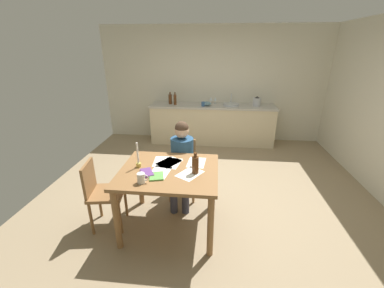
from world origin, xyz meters
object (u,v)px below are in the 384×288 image
Objects in this scene: chair_side_empty at (101,191)px; wine_bottle_on_table at (195,165)px; bottle_vinegar at (175,99)px; wine_glass_near_sink at (215,99)px; mixing_bowl at (206,103)px; book_cookery at (156,176)px; wine_glass_by_kettle at (211,99)px; dining_table at (169,179)px; coffee_mug at (141,178)px; sink_unit at (231,104)px; person_seated at (182,158)px; bottle_oil at (170,99)px; chair_at_table at (183,166)px; teacup_on_counter at (203,104)px; stovetop_kettle at (257,102)px; candlestick at (138,160)px; book_magazine at (147,173)px.

chair_side_empty is 1.22m from wine_bottle_on_table.
bottle_vinegar reaches higher than wine_glass_near_sink.
bottle_vinegar is 1.34× the size of mixing_bowl.
wine_glass_by_kettle reaches higher than book_cookery.
wine_bottle_on_table is (0.31, -0.05, 0.23)m from dining_table.
coffee_mug is at bearing -86.69° from bottle_vinegar.
sink_unit is 0.40m from wine_glass_near_sink.
bottle_oil is (-0.61, 2.43, 0.34)m from person_seated.
mixing_bowl reaches higher than coffee_mug.
bottle_oil is at bearing 173.94° from mixing_bowl.
dining_table is at bearing -97.03° from wine_glass_by_kettle.
mixing_bowl is at bearing -130.98° from wine_glass_near_sink.
person_seated is (0.07, 0.58, -0.00)m from dining_table.
bottle_vinegar is (-0.48, 2.21, 0.54)m from chair_at_table.
wine_glass_near_sink is (0.91, 0.21, -0.01)m from bottle_vinegar.
chair_side_empty is at bearing -97.80° from bottle_vinegar.
person_seated is 5.67× the size of mixing_bowl.
sink_unit is at bearing -0.40° from bottle_oil.
bottle_oil reaches higher than mixing_bowl.
teacup_on_counter reaches higher than chair_side_empty.
wine_glass_near_sink is at bearing 48.92° from teacup_on_counter.
stovetop_kettle reaches higher than chair_side_empty.
candlestick reaches higher than chair_at_table.
wine_glass_near_sink is at bearing 7.50° from bottle_oil.
wine_glass_near_sink is at bearing 12.79° from bottle_vinegar.
person_seated is at bearing -119.10° from stovetop_kettle.
wine_glass_near_sink is at bearing 0.00° from wine_glass_by_kettle.
sink_unit is at bearing 67.60° from candlestick.
wine_glass_by_kettle reaches higher than chair_side_empty.
book_cookery is at bearing -106.72° from sink_unit.
stovetop_kettle is at bearing 53.87° from chair_side_empty.
person_seated is at bearing 71.76° from coffee_mug.
bottle_oil is at bearing 100.22° from dining_table.
bottle_vinegar is at bearing -178.24° from stovetop_kettle.
person_seated reaches higher than teacup_on_counter.
chair_at_table is 3.43× the size of wine_bottle_on_table.
bottle_vinegar is (-0.19, 3.07, 0.21)m from book_magazine.
book_magazine is at bearing -152.09° from dining_table.
dining_table is 5.19× the size of stovetop_kettle.
wine_bottle_on_table is 1.62× the size of wine_glass_by_kettle.
dining_table is 4.06× the size of bottle_vinegar.
mixing_bowl is at bearing -171.92° from sink_unit.
bottle_oil is 1.04m from wine_glass_near_sink.
chair_side_empty is at bearing -174.87° from dining_table.
wine_glass_near_sink is 1.32× the size of teacup_on_counter.
dining_table is at bearing 46.10° from book_cookery.
wine_glass_by_kettle is 1.32× the size of teacup_on_counter.
bottle_oil is at bearing 179.59° from stovetop_kettle.
wine_bottle_on_table is at bearing -76.26° from bottle_vinegar.
candlestick is at bearing -112.40° from sink_unit.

